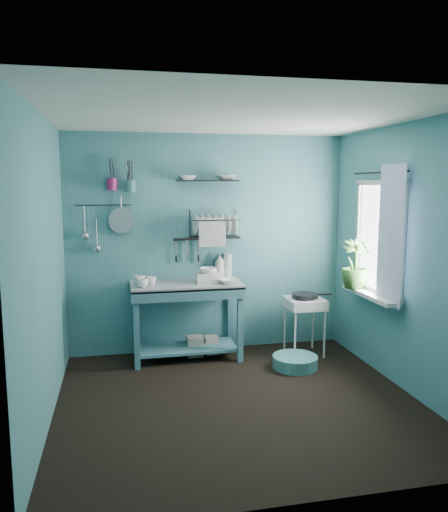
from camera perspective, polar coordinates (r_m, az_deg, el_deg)
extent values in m
plane|color=black|center=(4.68, 1.62, -16.23)|extent=(3.20, 3.20, 0.00)
plane|color=silver|center=(4.30, 1.76, 15.75)|extent=(3.20, 3.20, 0.00)
plane|color=#3C747B|center=(5.77, -1.82, 1.38)|extent=(3.20, 0.00, 3.20)
plane|color=#3C747B|center=(2.91, 8.71, -5.51)|extent=(3.20, 0.00, 3.20)
plane|color=#3C747B|center=(4.24, -19.84, -1.59)|extent=(0.00, 3.00, 3.00)
plane|color=#3C747B|center=(4.94, 20.03, -0.27)|extent=(0.00, 3.00, 3.00)
cube|color=#386A76|center=(5.62, -4.33, -7.36)|extent=(1.30, 0.80, 0.86)
imported|color=white|center=(5.32, -9.29, -3.06)|extent=(0.12, 0.12, 0.10)
imported|color=white|center=(5.42, -8.28, -2.84)|extent=(0.14, 0.14, 0.09)
imported|color=white|center=(5.47, -9.58, -2.74)|extent=(0.17, 0.17, 0.10)
cube|color=silver|center=(5.53, -1.78, -2.50)|extent=(0.28, 0.22, 0.10)
imported|color=white|center=(5.52, -1.79, -1.67)|extent=(0.20, 0.19, 0.06)
imported|color=silver|center=(5.76, -0.51, -1.06)|extent=(0.11, 0.12, 0.30)
cylinder|color=silver|center=(5.80, 0.42, -1.09)|extent=(0.09, 0.09, 0.28)
imported|color=white|center=(5.45, 0.53, -2.91)|extent=(0.22, 0.22, 0.05)
cube|color=silver|center=(5.83, 9.16, -7.93)|extent=(0.41, 0.41, 0.65)
cylinder|color=black|center=(5.74, 9.24, -4.44)|extent=(0.30, 0.30, 0.03)
cube|color=black|center=(5.69, -4.25, 1.93)|extent=(0.32, 0.07, 0.03)
cube|color=black|center=(5.63, -1.08, 3.68)|extent=(0.57, 0.29, 0.32)
cube|color=black|center=(5.63, -1.87, 8.60)|extent=(0.72, 0.29, 0.02)
imported|color=white|center=(5.60, -4.15, 9.73)|extent=(0.22, 0.22, 0.05)
imported|color=white|center=(5.67, 0.25, 9.33)|extent=(0.24, 0.24, 0.05)
cylinder|color=#971B5A|center=(5.56, -12.69, 8.00)|extent=(0.11, 0.11, 0.13)
cylinder|color=#3B7B75|center=(5.56, -10.61, 7.84)|extent=(0.11, 0.11, 0.13)
cylinder|color=#A3A6AA|center=(5.60, -11.65, 3.99)|extent=(0.28, 0.03, 0.28)
cylinder|color=#A3A6AA|center=(5.62, -15.67, 4.02)|extent=(0.01, 0.01, 0.30)
cylinder|color=#A3A6AA|center=(5.63, -14.36, 2.61)|extent=(0.01, 0.01, 0.30)
cylinder|color=black|center=(5.62, -13.61, 5.67)|extent=(0.60, 0.01, 0.01)
plane|color=white|center=(5.30, 17.41, 2.03)|extent=(0.00, 1.10, 1.10)
cube|color=silver|center=(5.35, 16.35, -4.28)|extent=(0.16, 0.95, 0.04)
plane|color=white|center=(5.00, 18.46, 2.21)|extent=(0.00, 1.35, 1.35)
cylinder|color=black|center=(5.25, 17.28, 9.09)|extent=(0.02, 1.05, 0.02)
imported|color=#315B24|center=(5.51, 14.71, -0.90)|extent=(0.30, 0.30, 0.52)
cube|color=gray|center=(5.78, -3.36, -10.23)|extent=(0.18, 0.18, 0.22)
cube|color=gray|center=(5.84, -1.43, -10.12)|extent=(0.15, 0.15, 0.20)
cylinder|color=teal|center=(5.47, 8.12, -11.88)|extent=(0.48, 0.48, 0.13)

